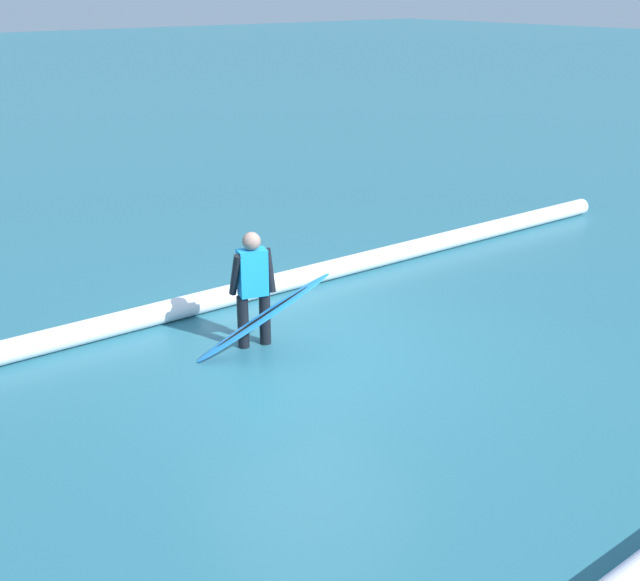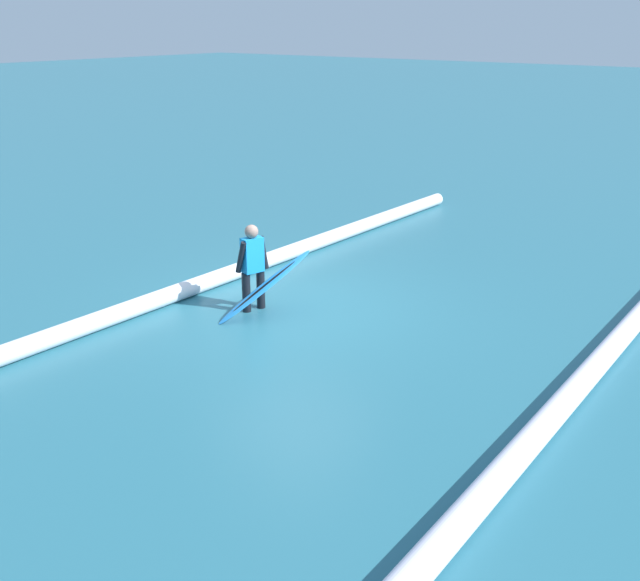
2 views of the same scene
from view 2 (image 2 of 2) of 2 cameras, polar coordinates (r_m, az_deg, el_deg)
name	(u,v)px [view 2 (image 2 of 2)]	position (r m, az deg, el deg)	size (l,w,h in m)	color
ground_plane	(296,308)	(12.06, -1.95, -1.37)	(143.15, 143.15, 0.00)	#29697B
surfer	(253,263)	(11.76, -5.35, 2.17)	(0.50, 0.33, 1.45)	black
surfboard	(265,287)	(11.59, -4.39, 0.29)	(1.58, 0.96, 1.03)	#268CE5
wave_crest_foreground	(201,284)	(12.89, -9.35, 0.53)	(0.29, 0.29, 16.50)	white
wave_crest_midground	(598,364)	(10.50, 21.10, -5.41)	(0.30, 0.30, 21.96)	white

